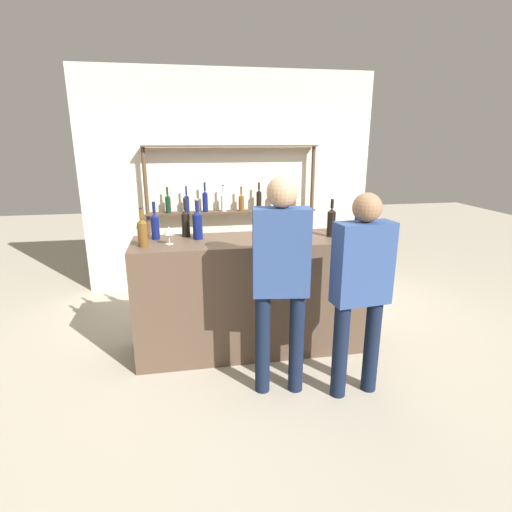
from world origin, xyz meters
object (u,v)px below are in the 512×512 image
Objects in this scene: counter_bottle_0 at (155,225)px; customer_center at (281,271)px; wine_glass at (169,231)px; counter_bottle_2 at (359,223)px; counter_bottle_3 at (186,222)px; counter_bottle_1 at (198,224)px; counter_bottle_5 at (331,222)px; customer_right at (361,282)px; counter_bottle_4 at (143,232)px.

customer_center is at bearing -42.59° from counter_bottle_0.
wine_glass is at bearing -59.11° from counter_bottle_0.
counter_bottle_3 is (-1.55, 0.29, 0.00)m from counter_bottle_2.
counter_bottle_0 is 1.30m from customer_center.
counter_bottle_1 reaches higher than counter_bottle_5.
counter_bottle_3 is 2.34× the size of wine_glass.
customer_right is at bearing -111.45° from counter_bottle_2.
counter_bottle_4 is (-0.09, -0.24, -0.00)m from counter_bottle_0.
wine_glass is at bearing 59.09° from customer_center.
counter_bottle_2 is at bearing -7.33° from counter_bottle_0.
counter_bottle_1 is 0.16m from counter_bottle_3.
counter_bottle_2 is at bearing -6.90° from counter_bottle_1.
counter_bottle_1 is at bearing 45.06° from customer_right.
counter_bottle_1 is 0.21× the size of customer_center.
customer_right reaches higher than counter_bottle_2.
counter_bottle_4 is at bearing -110.04° from counter_bottle_0.
counter_bottle_2 is at bearing 0.15° from counter_bottle_4.
customer_right is at bearing -33.28° from counter_bottle_0.
customer_center reaches higher than counter_bottle_5.
counter_bottle_5 is at bearing -10.16° from counter_bottle_3.
counter_bottle_5 is at bearing 2.12° from counter_bottle_4.
customer_center is 0.60m from customer_right.
counter_bottle_4 is 1.80m from customer_right.
counter_bottle_0 is 0.99× the size of counter_bottle_2.
customer_center is (-0.64, -0.69, -0.21)m from counter_bottle_5.
counter_bottle_2 is 1.10m from customer_center.
wine_glass is 0.09× the size of customer_center.
counter_bottle_1 is at bearing 31.05° from wine_glass.
counter_bottle_5 is at bearing 1.22° from wine_glass.
counter_bottle_5 is (1.21, -0.12, -0.00)m from counter_bottle_1.
counter_bottle_1 is 1.51m from customer_right.
customer_center is at bearing -53.94° from counter_bottle_3.
customer_right is at bearing -25.27° from counter_bottle_4.
counter_bottle_2 is at bearing -0.88° from wine_glass.
counter_bottle_3 is (0.27, 0.06, 0.01)m from counter_bottle_0.
customer_center is (0.57, -0.81, -0.21)m from counter_bottle_1.
counter_bottle_2 is 0.25m from counter_bottle_5.
counter_bottle_5 is at bearing -6.40° from counter_bottle_0.
customer_center is 1.07× the size of customer_right.
counter_bottle_1 is 0.29m from wine_glass.
counter_bottle_4 is at bearing 59.08° from customer_right.
customer_right is (0.58, -0.13, -0.08)m from customer_center.
customer_center reaches higher than counter_bottle_1.
counter_bottle_4 is at bearing -171.70° from wine_glass.
counter_bottle_1 is 1.46m from counter_bottle_2.
customer_center reaches higher than counter_bottle_0.
counter_bottle_1 reaches higher than counter_bottle_3.
counter_bottle_3 is 0.22× the size of customer_right.
counter_bottle_3 reaches higher than wine_glass.
counter_bottle_2 reaches higher than counter_bottle_0.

